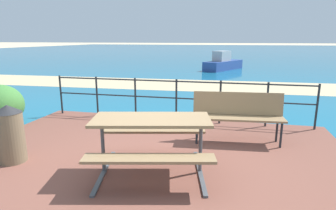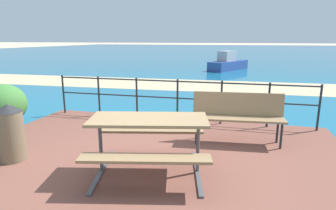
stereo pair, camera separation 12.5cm
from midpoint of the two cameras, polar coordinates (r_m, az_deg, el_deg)
name	(u,v)px [view 1 (the left image)]	position (r m, az deg, el deg)	size (l,w,h in m)	color
ground_plane	(146,167)	(4.44, -5.31, -12.34)	(240.00, 240.00, 0.00)	beige
patio_paving	(146,165)	(4.43, -5.32, -11.99)	(6.40, 5.20, 0.06)	brown
sea_water	(225,52)	(43.86, 11.38, 10.51)	(90.00, 90.00, 0.01)	#196B8E
beach_strip	(202,85)	(11.90, 6.55, 3.95)	(54.00, 3.00, 0.01)	tan
picnic_table	(151,132)	(3.91, -4.27, -5.51)	(1.86, 1.66, 0.80)	#8C704C
park_bench	(238,112)	(5.26, 13.22, -1.40)	(1.64, 0.56, 0.90)	#8C704C
railing_fence	(176,95)	(6.43, 1.14, 1.98)	(5.94, 0.04, 0.96)	#1E2328
trash_bin	(10,134)	(4.95, -29.85, -5.02)	(0.41, 0.41, 0.90)	#726047
shrub_left	(0,105)	(7.40, -31.21, -0.02)	(1.01, 1.01, 0.92)	#427F38
boat_mid	(224,63)	(18.14, 10.98, 8.25)	(2.39, 3.72, 1.16)	#2D478C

